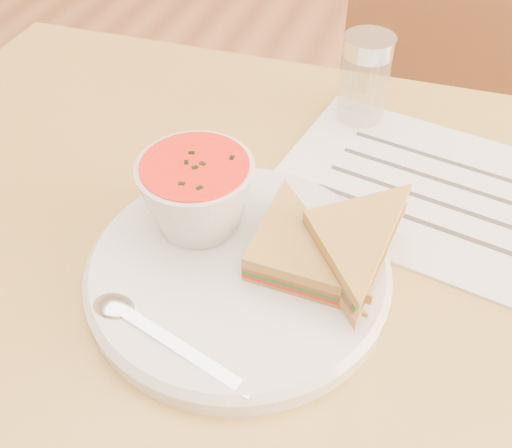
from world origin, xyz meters
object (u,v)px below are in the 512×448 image
(plate, at_px, (238,271))
(chair_far, at_px, (376,165))
(dining_table, at_px, (284,443))
(soup_bowl, at_px, (197,197))
(condiment_shaker, at_px, (364,79))

(plate, bearing_deg, chair_far, 82.92)
(dining_table, relative_size, plate, 3.78)
(dining_table, bearing_deg, soup_bowl, 178.75)
(dining_table, xyz_separation_m, chair_far, (0.03, 0.57, 0.06))
(dining_table, relative_size, chair_far, 1.16)
(soup_bowl, distance_m, condiment_shaker, 0.26)
(condiment_shaker, bearing_deg, chair_far, 86.98)
(condiment_shaker, bearing_deg, plate, -101.75)
(dining_table, height_order, soup_bowl, soup_bowl)
(soup_bowl, bearing_deg, condiment_shaker, 66.18)
(plate, height_order, soup_bowl, soup_bowl)
(chair_far, relative_size, condiment_shaker, 8.43)
(dining_table, bearing_deg, condiment_shaker, 87.29)
(plate, relative_size, condiment_shaker, 2.58)
(chair_far, bearing_deg, plate, 103.95)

